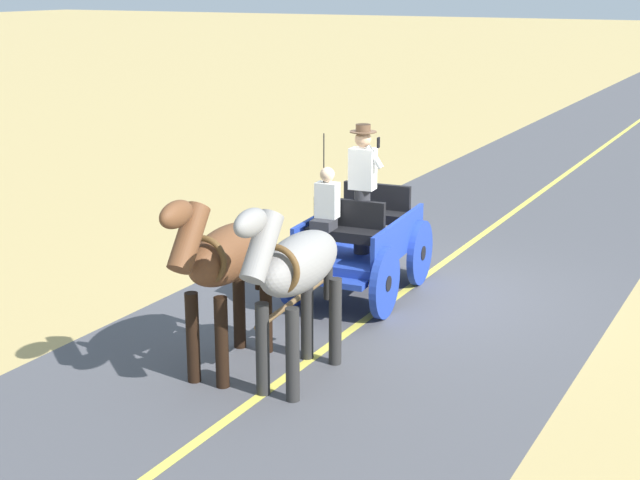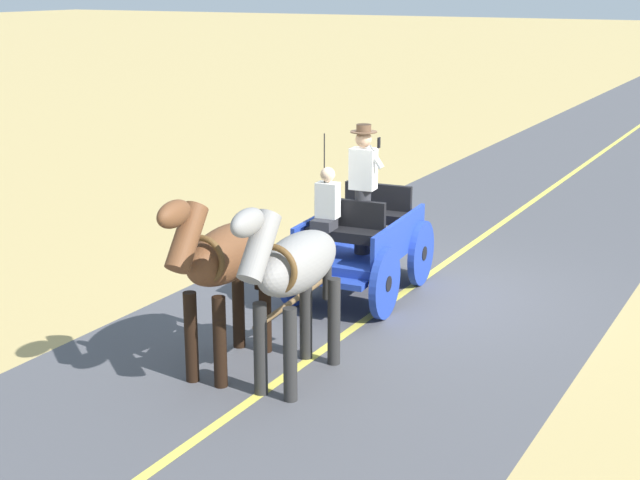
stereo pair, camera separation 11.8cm
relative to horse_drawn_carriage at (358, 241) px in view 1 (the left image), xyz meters
The scene contains 6 objects.
ground_plane 1.08m from the horse_drawn_carriage, 138.75° to the right, with size 200.00×200.00×0.00m, color tan.
road_surface 1.07m from the horse_drawn_carriage, 138.75° to the right, with size 5.79×160.00×0.01m, color #4C4C51.
road_centre_stripe 1.07m from the horse_drawn_carriage, 138.75° to the right, with size 0.12×160.00×0.00m, color #DBCC4C.
horse_drawn_carriage is the anchor object (origin of this frame).
horse_near_side 3.10m from the horse_drawn_carriage, 102.92° to the left, with size 0.64×2.13×2.21m.
horse_off_side 3.10m from the horse_drawn_carriage, 86.49° to the left, with size 0.70×2.14×2.21m.
Camera 1 is at (-4.88, 11.68, 4.33)m, focal length 51.71 mm.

